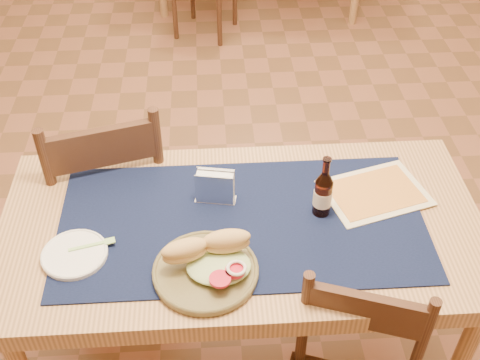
{
  "coord_description": "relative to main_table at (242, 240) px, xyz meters",
  "views": [
    {
      "loc": [
        -0.09,
        -2.19,
        2.16
      ],
      "look_at": [
        0.0,
        -0.7,
        0.85
      ],
      "focal_mm": 45.0,
      "sensor_mm": 36.0,
      "label": 1
    }
  ],
  "objects": [
    {
      "name": "main_table",
      "position": [
        0.0,
        0.0,
        0.0
      ],
      "size": [
        1.6,
        0.8,
        0.75
      ],
      "color": "tan",
      "rests_on": "ground"
    },
    {
      "name": "placemat",
      "position": [
        0.0,
        0.0,
        0.09
      ],
      "size": [
        1.2,
        0.6,
        0.01
      ],
      "primitive_type": "cube",
      "color": "#0F1637",
      "rests_on": "main_table"
    },
    {
      "name": "baseboard",
      "position": [
        0.0,
        0.8,
        -0.62
      ],
      "size": [
        6.0,
        7.0,
        0.1
      ],
      "color": "#422817",
      "rests_on": "ground"
    },
    {
      "name": "chair_main_far",
      "position": [
        -0.51,
        0.44,
        -0.16
      ],
      "size": [
        0.55,
        0.55,
        0.98
      ],
      "color": "#422817",
      "rests_on": "ground"
    },
    {
      "name": "sandwich_plate",
      "position": [
        -0.11,
        -0.21,
        0.12
      ],
      "size": [
        0.32,
        0.32,
        0.12
      ],
      "color": "brown",
      "rests_on": "placemat"
    },
    {
      "name": "side_plate",
      "position": [
        -0.53,
        -0.12,
        0.1
      ],
      "size": [
        0.2,
        0.2,
        0.02
      ],
      "color": "white",
      "rests_on": "placemat"
    },
    {
      "name": "fork",
      "position": [
        -0.46,
        -0.09,
        0.1
      ],
      "size": [
        0.14,
        0.05,
        0.0
      ],
      "color": "#A3DE7A",
      "rests_on": "side_plate"
    },
    {
      "name": "beer_bottle",
      "position": [
        0.27,
        0.03,
        0.17
      ],
      "size": [
        0.06,
        0.06,
        0.23
      ],
      "color": "#40160B",
      "rests_on": "placemat"
    },
    {
      "name": "napkin_holder",
      "position": [
        -0.08,
        0.11,
        0.15
      ],
      "size": [
        0.14,
        0.07,
        0.12
      ],
      "color": "silver",
      "rests_on": "placemat"
    },
    {
      "name": "menu_card",
      "position": [
        0.47,
        0.11,
        0.09
      ],
      "size": [
        0.4,
        0.34,
        0.01
      ],
      "color": "beige",
      "rests_on": "placemat"
    }
  ]
}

